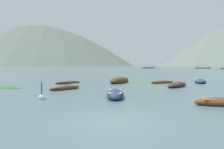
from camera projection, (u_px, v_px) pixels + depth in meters
ground_plane at (126, 66)px, 1504.50m from camera, size 6000.00×6000.00×0.00m
mountain_1 at (54, 27)px, 1357.46m from camera, size 1172.05×1172.05×484.29m
mountain_2 at (175, 31)px, 1642.86m from camera, size 1329.52×1329.52×524.73m
rowboat_0 at (68, 82)px, 25.72m from camera, size 2.88×2.92×0.41m
rowboat_1 at (115, 94)px, 14.37m from camera, size 1.26×3.36×0.66m
rowboat_2 at (177, 85)px, 21.85m from camera, size 3.14×4.10×0.60m
rowboat_3 at (224, 102)px, 11.52m from camera, size 3.09×1.19×0.54m
rowboat_4 at (65, 88)px, 19.27m from camera, size 2.57×3.12×0.49m
rowboat_5 at (200, 81)px, 26.86m from camera, size 2.22×4.02×0.60m
rowboat_7 at (120, 81)px, 26.84m from camera, size 3.08×4.83×0.91m
rowboat_8 at (162, 82)px, 26.20m from camera, size 3.14×2.14×0.46m
ferry_0 at (148, 68)px, 192.73m from camera, size 11.20×7.31×2.54m
ferry_1 at (203, 68)px, 171.40m from camera, size 11.59×7.76×2.54m
mooring_buoy at (42, 98)px, 13.67m from camera, size 0.41×0.41×1.19m
weed_patch_0 at (144, 82)px, 27.86m from camera, size 3.23×3.65×0.14m
weed_patch_2 at (2, 87)px, 21.44m from camera, size 1.81×3.58×0.14m
weed_patch_3 at (74, 83)px, 26.36m from camera, size 2.14×2.33×0.14m
weed_patch_4 at (158, 87)px, 21.61m from camera, size 2.48×2.77×0.14m
weed_patch_5 at (10, 88)px, 20.36m from camera, size 2.90×2.08×0.14m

